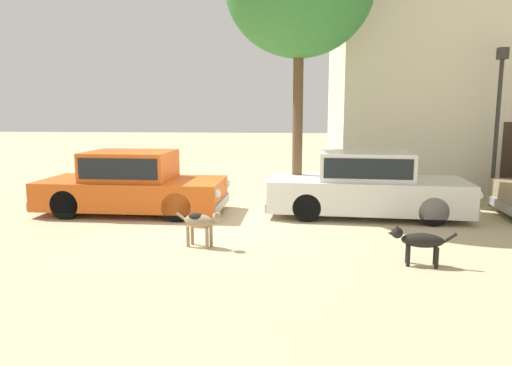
% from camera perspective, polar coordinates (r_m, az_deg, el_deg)
% --- Properties ---
extents(ground_plane, '(80.00, 80.00, 0.00)m').
position_cam_1_polar(ground_plane, '(9.80, -4.63, -5.33)').
color(ground_plane, tan).
extents(parked_sedan_nearest, '(4.41, 1.85, 1.46)m').
position_cam_1_polar(parked_sedan_nearest, '(11.34, -14.93, 0.04)').
color(parked_sedan_nearest, '#D15619').
rests_on(parked_sedan_nearest, ground_plane).
extents(parked_sedan_second, '(4.64, 2.05, 1.48)m').
position_cam_1_polar(parked_sedan_second, '(10.92, 13.34, -0.15)').
color(parked_sedan_second, silver).
rests_on(parked_sedan_second, ground_plane).
extents(stray_dog_spotted, '(0.95, 0.38, 0.69)m').
position_cam_1_polar(stray_dog_spotted, '(8.28, -6.74, -4.71)').
color(stray_dog_spotted, '#997F60').
rests_on(stray_dog_spotted, ground_plane).
extents(stray_dog_tan, '(1.03, 0.32, 0.63)m').
position_cam_1_polar(stray_dog_tan, '(7.72, 19.33, -6.68)').
color(stray_dog_tan, black).
rests_on(stray_dog_tan, ground_plane).
extents(street_lamp, '(0.22, 0.22, 3.91)m').
position_cam_1_polar(street_lamp, '(13.09, 27.61, 8.32)').
color(street_lamp, '#2D2B28').
rests_on(street_lamp, ground_plane).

